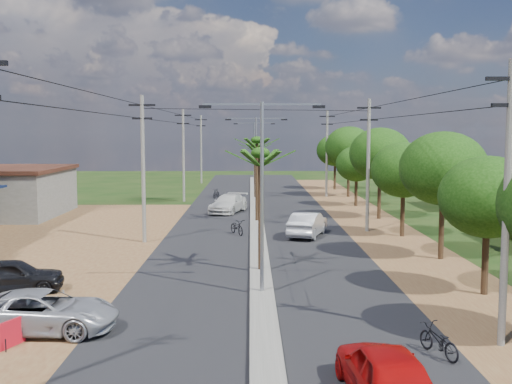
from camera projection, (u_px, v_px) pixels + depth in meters
ground at (262, 295)px, 24.93m from camera, size 160.00×160.00×0.00m
road at (258, 234)px, 39.85m from camera, size 12.00×110.00×0.04m
median at (257, 226)px, 42.83m from camera, size 1.00×90.00×0.18m
dirt_shoulder_east at (385, 234)px, 39.93m from camera, size 5.00×90.00×0.03m
house_east_far at (494, 182)px, 52.75m from camera, size 7.60×7.50×4.60m
tree_east_b at (488, 197)px, 24.61m from camera, size 4.00×4.00×5.83m
tree_east_c at (443, 169)px, 31.50m from camera, size 4.60×4.60×6.83m
tree_east_d at (404, 170)px, 38.51m from camera, size 4.20×4.20×6.13m
tree_east_e at (380, 154)px, 46.40m from camera, size 4.80×4.80×7.14m
tree_east_f at (356, 164)px, 54.48m from camera, size 3.80×3.80×5.52m
tree_east_g at (349, 147)px, 62.31m from camera, size 5.00×5.00×7.38m
tree_east_h at (335, 150)px, 70.32m from camera, size 4.40×4.40×6.52m
palm_median_near at (260, 158)px, 28.36m from camera, size 2.00×2.00×6.15m
palm_median_mid at (257, 144)px, 44.24m from camera, size 2.00×2.00×6.55m
palm_median_far at (255, 147)px, 60.23m from camera, size 2.00×2.00×5.85m
streetlight_near at (262, 181)px, 24.45m from camera, size 5.10×0.18×8.00m
streetlight_mid at (256, 156)px, 49.33m from camera, size 5.10×0.18×8.00m
streetlight_far at (254, 148)px, 74.20m from camera, size 5.10×0.18×8.00m
utility_pole_w_b at (143, 166)px, 36.33m from camera, size 1.60×0.24×9.00m
utility_pole_w_c at (183, 153)px, 58.22m from camera, size 1.60×0.24×9.00m
utility_pole_w_d at (201, 147)px, 79.12m from camera, size 1.60×0.24×9.00m
utility_pole_e_a at (507, 198)px, 18.56m from camera, size 1.60×0.24×9.00m
utility_pole_e_b at (368, 162)px, 40.45m from camera, size 1.60×0.24×9.00m
utility_pole_e_c at (327, 152)px, 62.33m from camera, size 1.60×0.24×9.00m
car_red_near at (385, 374)px, 14.91m from camera, size 2.13×4.63×1.54m
car_silver_mid at (308, 225)px, 38.87m from camera, size 3.09×5.08×1.58m
car_white_far at (228, 204)px, 50.30m from camera, size 3.58×5.59×1.51m
car_parked_silver at (43, 313)px, 20.21m from camera, size 5.13×2.51×1.40m
car_parked_dark at (12, 276)px, 25.22m from camera, size 4.45×2.45×1.43m
moto_rider_east at (438, 342)px, 18.04m from camera, size 1.22×1.91×0.95m
moto_rider_west_a at (237, 227)px, 39.48m from camera, size 1.41×2.04×1.02m
moto_rider_west_b at (216, 194)px, 61.26m from camera, size 0.93×1.66×0.96m
roadside_sign at (12, 334)px, 18.84m from camera, size 0.49×1.04×0.91m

